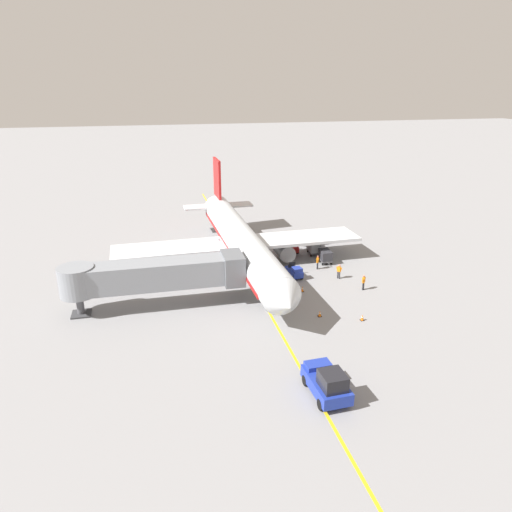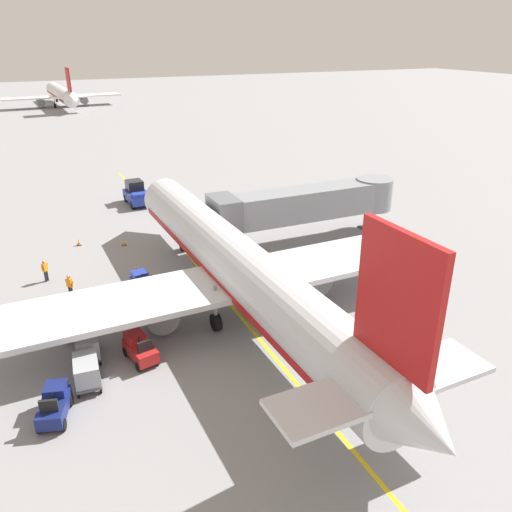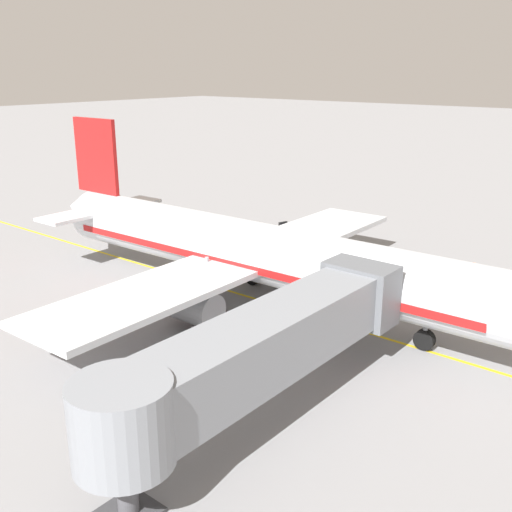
{
  "view_description": "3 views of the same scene",
  "coord_description": "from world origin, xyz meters",
  "px_view_note": "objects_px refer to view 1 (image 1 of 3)",
  "views": [
    {
      "loc": [
        10.5,
        51.75,
        21.05
      ],
      "look_at": [
        -0.4,
        4.94,
        3.14
      ],
      "focal_mm": 33.06,
      "sensor_mm": 36.0,
      "label": 1
    },
    {
      "loc": [
        -11.16,
        -28.43,
        17.02
      ],
      "look_at": [
        2.02,
        0.52,
        3.21
      ],
      "focal_mm": 35.93,
      "sensor_mm": 36.0,
      "label": 2
    },
    {
      "loc": [
        27.72,
        22.3,
        14.21
      ],
      "look_at": [
        0.74,
        0.2,
        3.2
      ],
      "focal_mm": 42.18,
      "sensor_mm": 36.0,
      "label": 3
    }
  ],
  "objects_px": {
    "parked_airliner": "(240,241)",
    "ground_crew_marshaller": "(339,271)",
    "ground_crew_wing_walker": "(364,281)",
    "safety_cone_wing_tip": "(302,289)",
    "baggage_cart_front": "(325,255)",
    "safety_cone_nose_right": "(362,318)",
    "pushback_tractor": "(327,383)",
    "baggage_tug_lead": "(291,247)",
    "jet_bridge": "(154,275)",
    "baggage_cart_third_in_train": "(310,241)",
    "ground_crew_loader": "(318,262)",
    "baggage_tug_trailing": "(318,238)",
    "safety_cone_nose_left": "(320,314)",
    "baggage_cart_second_in_train": "(314,247)",
    "baggage_tug_spare": "(294,272)"
  },
  "relations": [
    {
      "from": "parked_airliner",
      "to": "ground_crew_marshaller",
      "type": "bearing_deg",
      "value": 147.12
    },
    {
      "from": "ground_crew_wing_walker",
      "to": "safety_cone_wing_tip",
      "type": "relative_size",
      "value": 2.86
    },
    {
      "from": "parked_airliner",
      "to": "baggage_cart_front",
      "type": "height_order",
      "value": "parked_airliner"
    },
    {
      "from": "ground_crew_marshaller",
      "to": "safety_cone_nose_right",
      "type": "distance_m",
      "value": 10.02
    },
    {
      "from": "pushback_tractor",
      "to": "baggage_tug_lead",
      "type": "xyz_separation_m",
      "value": [
        -6.31,
        -29.15,
        -0.39
      ]
    },
    {
      "from": "jet_bridge",
      "to": "pushback_tractor",
      "type": "bearing_deg",
      "value": 123.5
    },
    {
      "from": "baggage_cart_front",
      "to": "safety_cone_nose_right",
      "type": "height_order",
      "value": "baggage_cart_front"
    },
    {
      "from": "pushback_tractor",
      "to": "safety_cone_wing_tip",
      "type": "distance_m",
      "value": 17.7
    },
    {
      "from": "ground_crew_marshaller",
      "to": "baggage_cart_third_in_train",
      "type": "bearing_deg",
      "value": -91.55
    },
    {
      "from": "parked_airliner",
      "to": "ground_crew_marshaller",
      "type": "relative_size",
      "value": 22.06
    },
    {
      "from": "parked_airliner",
      "to": "ground_crew_wing_walker",
      "type": "height_order",
      "value": "parked_airliner"
    },
    {
      "from": "safety_cone_wing_tip",
      "to": "safety_cone_nose_right",
      "type": "bearing_deg",
      "value": 114.86
    },
    {
      "from": "baggage_cart_front",
      "to": "ground_crew_loader",
      "type": "relative_size",
      "value": 1.74
    },
    {
      "from": "baggage_cart_third_in_train",
      "to": "ground_crew_loader",
      "type": "xyz_separation_m",
      "value": [
        1.65,
        7.44,
        0.0
      ]
    },
    {
      "from": "baggage_tug_trailing",
      "to": "baggage_cart_third_in_train",
      "type": "relative_size",
      "value": 0.93
    },
    {
      "from": "baggage_cart_front",
      "to": "safety_cone_nose_left",
      "type": "xyz_separation_m",
      "value": [
        5.58,
        13.25,
        -0.66
      ]
    },
    {
      "from": "ground_crew_wing_walker",
      "to": "pushback_tractor",
      "type": "bearing_deg",
      "value": 57.24
    },
    {
      "from": "parked_airliner",
      "to": "baggage_cart_second_in_train",
      "type": "distance_m",
      "value": 10.34
    },
    {
      "from": "baggage_tug_trailing",
      "to": "baggage_cart_front",
      "type": "height_order",
      "value": "baggage_tug_trailing"
    },
    {
      "from": "baggage_cart_second_in_train",
      "to": "ground_crew_wing_walker",
      "type": "xyz_separation_m",
      "value": [
        -1.46,
        11.67,
        0.0
      ]
    },
    {
      "from": "safety_cone_nose_left",
      "to": "safety_cone_nose_right",
      "type": "bearing_deg",
      "value": 155.24
    },
    {
      "from": "baggage_tug_lead",
      "to": "ground_crew_wing_walker",
      "type": "height_order",
      "value": "ground_crew_wing_walker"
    },
    {
      "from": "baggage_cart_second_in_train",
      "to": "safety_cone_nose_left",
      "type": "bearing_deg",
      "value": 72.36
    },
    {
      "from": "parked_airliner",
      "to": "baggage_cart_second_in_train",
      "type": "bearing_deg",
      "value": -170.14
    },
    {
      "from": "baggage_tug_lead",
      "to": "safety_cone_nose_left",
      "type": "relative_size",
      "value": 4.55
    },
    {
      "from": "baggage_cart_front",
      "to": "baggage_cart_second_in_train",
      "type": "bearing_deg",
      "value": -83.33
    },
    {
      "from": "ground_crew_marshaller",
      "to": "safety_cone_nose_right",
      "type": "xyz_separation_m",
      "value": [
        1.7,
        9.85,
        -0.66
      ]
    },
    {
      "from": "jet_bridge",
      "to": "baggage_tug_lead",
      "type": "distance_m",
      "value": 21.53
    },
    {
      "from": "pushback_tractor",
      "to": "ground_crew_wing_walker",
      "type": "height_order",
      "value": "pushback_tractor"
    },
    {
      "from": "pushback_tractor",
      "to": "safety_cone_wing_tip",
      "type": "height_order",
      "value": "pushback_tractor"
    },
    {
      "from": "baggage_tug_spare",
      "to": "safety_cone_nose_left",
      "type": "height_order",
      "value": "baggage_tug_spare"
    },
    {
      "from": "safety_cone_nose_left",
      "to": "ground_crew_loader",
      "type": "bearing_deg",
      "value": -108.98
    },
    {
      "from": "parked_airliner",
      "to": "baggage_cart_front",
      "type": "bearing_deg",
      "value": 172.13
    },
    {
      "from": "baggage_tug_trailing",
      "to": "safety_cone_wing_tip",
      "type": "height_order",
      "value": "baggage_tug_trailing"
    },
    {
      "from": "ground_crew_loader",
      "to": "safety_cone_nose_right",
      "type": "relative_size",
      "value": 2.86
    },
    {
      "from": "pushback_tractor",
      "to": "ground_crew_loader",
      "type": "xyz_separation_m",
      "value": [
        -7.7,
        -22.94,
        -0.15
      ]
    },
    {
      "from": "safety_cone_nose_right",
      "to": "pushback_tractor",
      "type": "bearing_deg",
      "value": 53.2
    },
    {
      "from": "baggage_cart_second_in_train",
      "to": "safety_cone_wing_tip",
      "type": "height_order",
      "value": "baggage_cart_second_in_train"
    },
    {
      "from": "baggage_tug_spare",
      "to": "baggage_cart_third_in_train",
      "type": "distance_m",
      "value": 10.58
    },
    {
      "from": "baggage_tug_lead",
      "to": "baggage_cart_third_in_train",
      "type": "xyz_separation_m",
      "value": [
        -3.04,
        -1.22,
        0.24
      ]
    },
    {
      "from": "baggage_tug_trailing",
      "to": "safety_cone_wing_tip",
      "type": "distance_m",
      "value": 16.61
    },
    {
      "from": "baggage_tug_lead",
      "to": "baggage_cart_front",
      "type": "relative_size",
      "value": 0.91
    },
    {
      "from": "baggage_tug_spare",
      "to": "safety_cone_wing_tip",
      "type": "height_order",
      "value": "baggage_tug_spare"
    },
    {
      "from": "safety_cone_wing_tip",
      "to": "baggage_cart_third_in_train",
      "type": "bearing_deg",
      "value": -112.43
    },
    {
      "from": "baggage_cart_second_in_train",
      "to": "safety_cone_nose_left",
      "type": "relative_size",
      "value": 4.98
    },
    {
      "from": "baggage_cart_second_in_train",
      "to": "safety_cone_nose_right",
      "type": "height_order",
      "value": "baggage_cart_second_in_train"
    },
    {
      "from": "jet_bridge",
      "to": "ground_crew_marshaller",
      "type": "relative_size",
      "value": 10.36
    },
    {
      "from": "baggage_tug_spare",
      "to": "baggage_tug_lead",
      "type": "bearing_deg",
      "value": -104.25
    },
    {
      "from": "pushback_tractor",
      "to": "baggage_tug_trailing",
      "type": "distance_m",
      "value": 34.08
    },
    {
      "from": "safety_cone_wing_tip",
      "to": "baggage_tug_spare",
      "type": "bearing_deg",
      "value": -94.98
    }
  ]
}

